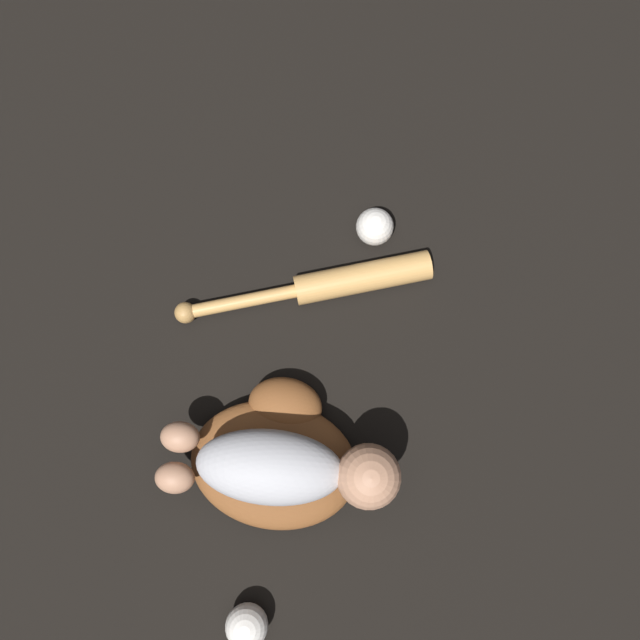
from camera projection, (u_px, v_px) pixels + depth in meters
name	position (u px, v px, depth m)	size (l,w,h in m)	color
ground_plane	(268.00, 475.00, 1.08)	(6.00, 6.00, 0.00)	black
baseball_glove	(276.00, 454.00, 1.05)	(0.29, 0.26, 0.08)	brown
baby_figure	(288.00, 469.00, 0.96)	(0.39, 0.12, 0.10)	#B2B2B7
baseball_bat	(335.00, 283.00, 1.11)	(0.45, 0.18, 0.05)	tan
baseball	(375.00, 227.00, 1.12)	(0.07, 0.07, 0.07)	white
baseball_spare	(245.00, 626.00, 1.00)	(0.07, 0.07, 0.07)	white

